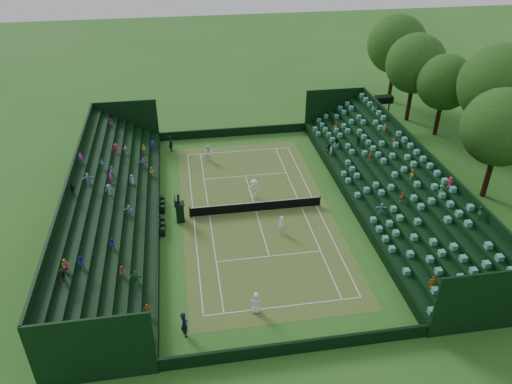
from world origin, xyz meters
The scene contains 19 objects.
ground centered at (0.00, 0.00, 0.00)m, with size 160.00×160.00×0.00m, color #2A611E.
court_surface centered at (0.00, 0.00, 0.01)m, with size 12.97×26.77×0.01m, color #387727.
perimeter_wall_north centered at (0.00, 15.88, 0.50)m, with size 17.17×0.20×1.00m, color black.
perimeter_wall_south centered at (0.00, -15.88, 0.50)m, with size 17.17×0.20×1.00m, color black.
perimeter_wall_east centered at (8.48, 0.00, 0.50)m, with size 0.20×31.77×1.00m, color black.
perimeter_wall_west centered at (-8.48, 0.00, 0.50)m, with size 0.20×31.77×1.00m, color black.
north_grandstand centered at (12.66, 0.00, 1.55)m, with size 6.60×32.00×4.90m.
south_grandstand centered at (-12.66, 0.00, 1.55)m, with size 6.60×32.00×4.90m.
tennis_net centered at (0.00, 0.00, 0.53)m, with size 11.67×0.10×1.06m.
scoreboard_tower centered at (17.75, 16.00, 3.14)m, with size 2.00×1.00×3.70m.
tree_row centered at (22.85, 10.38, 7.16)m, with size 11.06×35.36×12.14m.
umpire_chair centered at (-6.62, -0.47, 1.15)m, with size 0.86×0.86×2.70m.
courtside_chairs centered at (-8.15, 0.20, 0.38)m, with size 0.47×5.44×1.01m.
player_near_west centered at (-1.95, -12.06, 0.82)m, with size 0.80×0.52×1.64m, color white.
player_near_east centered at (1.54, -3.53, 0.84)m, with size 0.61×0.40×1.67m, color white.
player_far_west centered at (-3.30, 10.12, 0.90)m, with size 0.88×0.68×1.81m, color white.
player_far_east centered at (0.24, 2.43, 0.91)m, with size 1.18×0.68×1.83m, color white.
line_judge_north centered at (-7.17, 13.10, 0.92)m, with size 0.67×0.44×1.85m, color black.
line_judge_south centered at (-6.74, -13.34, 0.96)m, with size 0.70×0.46×1.92m, color black.
Camera 1 is at (-5.89, -36.18, 24.39)m, focal length 35.00 mm.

